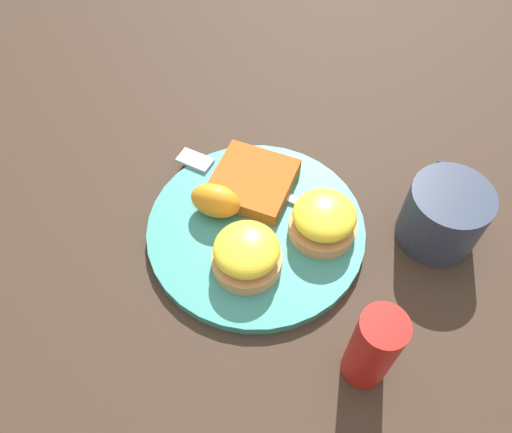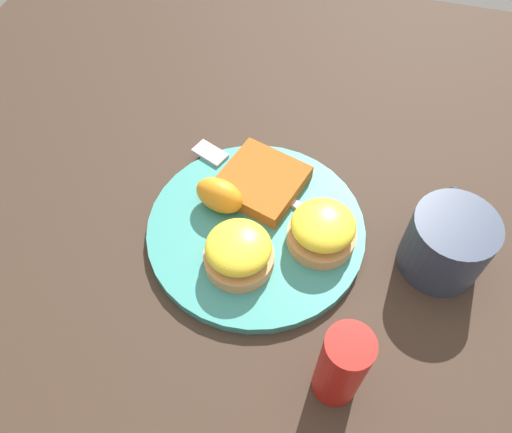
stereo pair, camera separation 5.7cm
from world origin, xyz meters
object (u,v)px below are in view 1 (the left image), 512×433
object	(u,v)px
sandwich_benedict_left	(247,254)
condiment_bottle	(373,349)
cup	(443,215)
orange_wedge	(216,201)
hashbrown_patty	(253,181)
fork	(243,180)
sandwich_benedict_right	(324,219)

from	to	relation	value
sandwich_benedict_left	condiment_bottle	xyz separation A→B (m)	(-0.10, -0.13, 0.02)
cup	sandwich_benedict_left	bearing A→B (deg)	107.48
cup	condiment_bottle	size ratio (longest dim) A/B	1.05
cup	orange_wedge	bearing A→B (deg)	89.99
hashbrown_patty	orange_wedge	distance (m)	0.06
hashbrown_patty	fork	bearing A→B (deg)	61.09
hashbrown_patty	condiment_bottle	distance (m)	0.25
sandwich_benedict_right	hashbrown_patty	distance (m)	0.11
sandwich_benedict_left	condiment_bottle	size ratio (longest dim) A/B	0.69
condiment_bottle	sandwich_benedict_left	bearing A→B (deg)	51.37
hashbrown_patty	cup	bearing A→B (deg)	-100.90
hashbrown_patty	sandwich_benedict_left	bearing A→B (deg)	-178.03
sandwich_benedict_right	cup	size ratio (longest dim) A/B	0.66
hashbrown_patty	fork	xyz separation A→B (m)	(0.01, 0.01, -0.01)
orange_wedge	condiment_bottle	bearing A→B (deg)	-134.89
sandwich_benedict_right	fork	bearing A→B (deg)	56.71
fork	cup	world-z (taller)	cup
sandwich_benedict_left	orange_wedge	bearing A→B (deg)	32.44
sandwich_benedict_left	cup	bearing A→B (deg)	-72.52
sandwich_benedict_left	hashbrown_patty	bearing A→B (deg)	1.97
condiment_bottle	sandwich_benedict_right	bearing A→B (deg)	16.16
hashbrown_patty	orange_wedge	world-z (taller)	orange_wedge
sandwich_benedict_right	sandwich_benedict_left	bearing A→B (deg)	122.62
cup	hashbrown_patty	bearing A→B (deg)	79.10
hashbrown_patty	orange_wedge	size ratio (longest dim) A/B	1.57
fork	condiment_bottle	xyz separation A→B (m)	(-0.22, -0.14, 0.04)
sandwich_benedict_left	cup	distance (m)	0.23
sandwich_benedict_left	sandwich_benedict_right	xyz separation A→B (m)	(0.05, -0.08, 0.00)
sandwich_benedict_right	condiment_bottle	world-z (taller)	condiment_bottle
hashbrown_patty	fork	size ratio (longest dim) A/B	0.46
sandwich_benedict_right	fork	distance (m)	0.12
hashbrown_patty	sandwich_benedict_right	bearing A→B (deg)	-123.91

